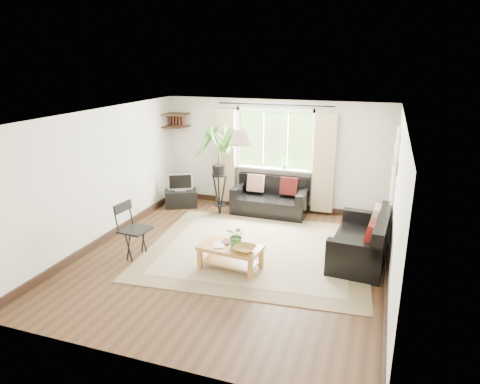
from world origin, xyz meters
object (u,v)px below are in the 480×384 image
(coffee_table, at_px, (231,257))
(folding_chair, at_px, (135,231))
(tv_stand, at_px, (181,199))
(sofa_right, at_px, (360,238))
(palm_stand, at_px, (219,171))
(sofa_back, at_px, (270,197))

(coffee_table, height_order, folding_chair, folding_chair)
(tv_stand, bearing_deg, sofa_right, -47.23)
(palm_stand, bearing_deg, sofa_back, 20.10)
(tv_stand, relative_size, palm_stand, 0.37)
(sofa_right, xyz_separation_m, palm_stand, (-3.01, 1.28, 0.57))
(tv_stand, height_order, palm_stand, palm_stand)
(sofa_back, relative_size, folding_chair, 1.69)
(tv_stand, distance_m, folding_chair, 2.61)
(sofa_right, height_order, palm_stand, palm_stand)
(sofa_right, xyz_separation_m, folding_chair, (-3.59, -1.11, 0.08))
(sofa_back, distance_m, folding_chair, 3.19)
(tv_stand, xyz_separation_m, folding_chair, (0.43, -2.56, 0.28))
(folding_chair, bearing_deg, sofa_back, -24.35)
(tv_stand, distance_m, palm_stand, 1.28)
(coffee_table, bearing_deg, tv_stand, 130.34)
(coffee_table, xyz_separation_m, palm_stand, (-1.09, 2.30, 0.76))
(tv_stand, relative_size, folding_chair, 0.76)
(coffee_table, xyz_separation_m, folding_chair, (-1.67, -0.09, 0.27))
(sofa_back, bearing_deg, tv_stand, -173.88)
(coffee_table, bearing_deg, palm_stand, 115.41)
(coffee_table, bearing_deg, sofa_back, 91.62)
(palm_stand, height_order, folding_chair, palm_stand)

